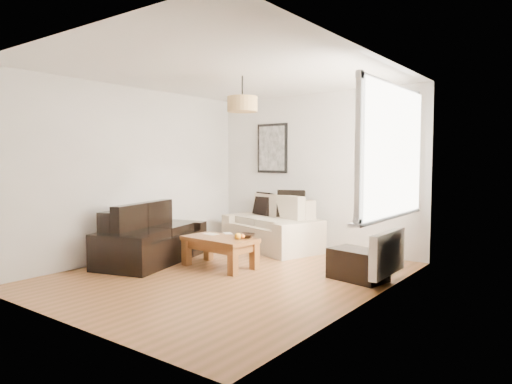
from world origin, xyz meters
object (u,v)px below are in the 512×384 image
Objects in this scene: coffee_table at (220,252)px; ottoman at (358,265)px; sofa_leather at (152,235)px; loveseat_cream at (271,224)px.

coffee_table is 1.53× the size of ottoman.
coffee_table is at bearing -90.17° from sofa_leather.
loveseat_cream is 0.94× the size of sofa_leather.
sofa_leather is at bearing -164.16° from coffee_table.
loveseat_cream is at bearing -41.57° from sofa_leather.
ottoman is (1.83, 0.52, -0.02)m from coffee_table.
loveseat_cream is 1.63× the size of coffee_table.
loveseat_cream reaches higher than coffee_table.
ottoman is at bearing -9.11° from loveseat_cream.
ottoman is (2.01, -1.00, -0.23)m from loveseat_cream.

